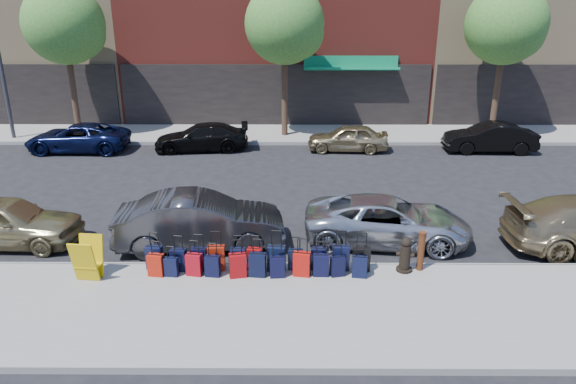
{
  "coord_description": "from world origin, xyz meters",
  "views": [
    {
      "loc": [
        0.81,
        -16.09,
        6.26
      ],
      "look_at": [
        0.73,
        -1.5,
        1.0
      ],
      "focal_mm": 32.0,
      "sensor_mm": 36.0,
      "label": 1
    }
  ],
  "objects_px": {
    "car_far_3": "(490,138)",
    "tree_right": "(509,26)",
    "tree_center": "(287,26)",
    "car_near_1": "(200,221)",
    "display_rack": "(88,259)",
    "car_near_0": "(5,222)",
    "car_far_0": "(78,138)",
    "streetlight": "(1,44)",
    "car_near_2": "(387,220)",
    "bollard": "(421,250)",
    "fire_hydrant": "(405,256)",
    "car_far_2": "(348,138)",
    "car_far_1": "(202,137)",
    "tree_left": "(67,26)",
    "suitcase_front_5": "(255,259)"
  },
  "relations": [
    {
      "from": "bollard",
      "to": "car_near_1",
      "type": "bearing_deg",
      "value": 164.33
    },
    {
      "from": "fire_hydrant",
      "to": "car_near_1",
      "type": "xyz_separation_m",
      "value": [
        -5.27,
        1.65,
        0.2
      ]
    },
    {
      "from": "tree_center",
      "to": "car_near_1",
      "type": "relative_size",
      "value": 1.59
    },
    {
      "from": "tree_center",
      "to": "car_far_2",
      "type": "bearing_deg",
      "value": -42.97
    },
    {
      "from": "car_far_3",
      "to": "tree_right",
      "type": "bearing_deg",
      "value": 156.96
    },
    {
      "from": "tree_right",
      "to": "car_far_3",
      "type": "height_order",
      "value": "tree_right"
    },
    {
      "from": "tree_right",
      "to": "car_near_2",
      "type": "distance_m",
      "value": 15.27
    },
    {
      "from": "fire_hydrant",
      "to": "car_near_2",
      "type": "height_order",
      "value": "car_near_2"
    },
    {
      "from": "fire_hydrant",
      "to": "car_far_2",
      "type": "xyz_separation_m",
      "value": [
        -0.18,
        11.74,
        0.07
      ]
    },
    {
      "from": "car_near_0",
      "to": "car_near_2",
      "type": "bearing_deg",
      "value": -86.75
    },
    {
      "from": "car_near_2",
      "to": "car_far_0",
      "type": "relative_size",
      "value": 1.01
    },
    {
      "from": "car_near_2",
      "to": "car_far_3",
      "type": "distance_m",
      "value": 11.52
    },
    {
      "from": "car_near_0",
      "to": "car_far_2",
      "type": "distance_m",
      "value": 14.51
    },
    {
      "from": "car_near_1",
      "to": "car_near_0",
      "type": "bearing_deg",
      "value": 83.56
    },
    {
      "from": "streetlight",
      "to": "suitcase_front_5",
      "type": "distance_m",
      "value": 19.08
    },
    {
      "from": "tree_left",
      "to": "tree_center",
      "type": "xyz_separation_m",
      "value": [
        10.5,
        0.0,
        0.0
      ]
    },
    {
      "from": "display_rack",
      "to": "tree_right",
      "type": "bearing_deg",
      "value": 50.16
    },
    {
      "from": "car_far_0",
      "to": "car_far_2",
      "type": "height_order",
      "value": "car_far_0"
    },
    {
      "from": "car_far_1",
      "to": "car_far_3",
      "type": "xyz_separation_m",
      "value": [
        13.19,
        -0.22,
        0.05
      ]
    },
    {
      "from": "car_far_3",
      "to": "car_near_1",
      "type": "bearing_deg",
      "value": -47.39
    },
    {
      "from": "tree_center",
      "to": "car_far_1",
      "type": "bearing_deg",
      "value": -147.59
    },
    {
      "from": "car_near_0",
      "to": "car_far_3",
      "type": "relative_size",
      "value": 1.0
    },
    {
      "from": "tree_right",
      "to": "fire_hydrant",
      "type": "bearing_deg",
      "value": -117.72
    },
    {
      "from": "streetlight",
      "to": "tree_left",
      "type": "bearing_deg",
      "value": 13.39
    },
    {
      "from": "fire_hydrant",
      "to": "car_far_1",
      "type": "height_order",
      "value": "car_far_1"
    },
    {
      "from": "tree_center",
      "to": "display_rack",
      "type": "xyz_separation_m",
      "value": [
        -4.63,
        -14.77,
        -4.75
      ]
    },
    {
      "from": "fire_hydrant",
      "to": "bollard",
      "type": "distance_m",
      "value": 0.42
    },
    {
      "from": "tree_right",
      "to": "streetlight",
      "type": "bearing_deg",
      "value": -178.33
    },
    {
      "from": "tree_left",
      "to": "streetlight",
      "type": "xyz_separation_m",
      "value": [
        -2.94,
        -0.7,
        -0.75
      ]
    },
    {
      "from": "tree_center",
      "to": "bollard",
      "type": "bearing_deg",
      "value": -76.77
    },
    {
      "from": "tree_right",
      "to": "fire_hydrant",
      "type": "distance_m",
      "value": 16.91
    },
    {
      "from": "display_rack",
      "to": "car_far_3",
      "type": "bearing_deg",
      "value": 46.83
    },
    {
      "from": "suitcase_front_5",
      "to": "streetlight",
      "type": "bearing_deg",
      "value": 142.94
    },
    {
      "from": "car_far_2",
      "to": "tree_center",
      "type": "bearing_deg",
      "value": -129.42
    },
    {
      "from": "car_near_0",
      "to": "car_far_0",
      "type": "relative_size",
      "value": 0.89
    },
    {
      "from": "bollard",
      "to": "display_rack",
      "type": "relative_size",
      "value": 0.98
    },
    {
      "from": "tree_right",
      "to": "car_far_0",
      "type": "relative_size",
      "value": 1.58
    },
    {
      "from": "car_far_0",
      "to": "car_far_2",
      "type": "distance_m",
      "value": 12.41
    },
    {
      "from": "bollard",
      "to": "car_near_1",
      "type": "relative_size",
      "value": 0.22
    },
    {
      "from": "tree_right",
      "to": "streetlight",
      "type": "relative_size",
      "value": 0.91
    },
    {
      "from": "car_near_2",
      "to": "car_far_3",
      "type": "bearing_deg",
      "value": -27.15
    },
    {
      "from": "car_far_1",
      "to": "car_far_3",
      "type": "bearing_deg",
      "value": 83.14
    },
    {
      "from": "tree_center",
      "to": "car_near_1",
      "type": "xyz_separation_m",
      "value": [
        -2.3,
        -12.69,
        -4.66
      ]
    },
    {
      "from": "fire_hydrant",
      "to": "display_rack",
      "type": "relative_size",
      "value": 0.84
    },
    {
      "from": "streetlight",
      "to": "car_near_0",
      "type": "height_order",
      "value": "streetlight"
    },
    {
      "from": "tree_center",
      "to": "car_far_3",
      "type": "distance_m",
      "value": 10.74
    },
    {
      "from": "display_rack",
      "to": "streetlight",
      "type": "bearing_deg",
      "value": 127.9
    },
    {
      "from": "streetlight",
      "to": "car_far_3",
      "type": "distance_m",
      "value": 23.11
    },
    {
      "from": "bollard",
      "to": "car_near_2",
      "type": "xyz_separation_m",
      "value": [
        -0.48,
        1.94,
        -0.03
      ]
    },
    {
      "from": "display_rack",
      "to": "car_far_0",
      "type": "distance_m",
      "value": 13.08
    }
  ]
}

